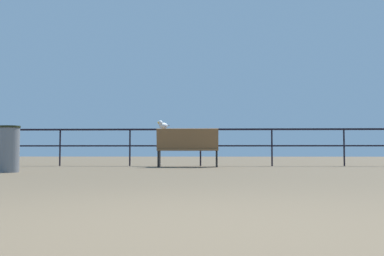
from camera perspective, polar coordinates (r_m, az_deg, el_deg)
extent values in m
plane|color=brown|center=(2.28, -2.49, -13.38)|extent=(60.00, 60.00, 0.00)
cube|color=black|center=(12.10, 1.11, -0.18)|extent=(19.54, 0.05, 0.05)
cube|color=black|center=(12.09, 1.11, -2.32)|extent=(19.54, 0.04, 0.04)
cylinder|color=black|center=(12.76, -16.75, -2.46)|extent=(0.04, 0.04, 1.01)
cylinder|color=black|center=(12.27, -8.06, -2.54)|extent=(0.04, 0.04, 1.01)
cylinder|color=black|center=(12.09, 1.11, -2.56)|extent=(0.04, 0.04, 1.01)
cylinder|color=black|center=(12.22, 10.33, -2.52)|extent=(0.04, 0.04, 1.01)
cylinder|color=black|center=(12.65, 19.12, -2.42)|extent=(0.04, 0.04, 1.01)
cube|color=brown|center=(11.34, -0.55, -2.85)|extent=(1.57, 0.47, 0.05)
cube|color=brown|center=(11.13, -0.60, -1.45)|extent=(1.57, 0.15, 0.54)
cube|color=black|center=(11.34, 3.21, -3.96)|extent=(0.04, 0.42, 0.44)
cube|color=black|center=(11.52, 3.18, -2.15)|extent=(0.04, 0.32, 0.04)
cube|color=black|center=(11.40, -4.30, -3.95)|extent=(0.04, 0.42, 0.44)
cube|color=black|center=(11.58, -4.20, -2.15)|extent=(0.04, 0.32, 0.04)
ellipsoid|color=silver|center=(12.17, -3.73, 0.31)|extent=(0.32, 0.34, 0.16)
ellipsoid|color=gray|center=(12.17, -3.73, 0.42)|extent=(0.27, 0.29, 0.06)
sphere|color=silver|center=(12.07, -4.16, 0.68)|extent=(0.13, 0.13, 0.13)
cone|color=yellow|center=(12.01, -4.44, 0.70)|extent=(0.07, 0.07, 0.05)
cube|color=gray|center=(12.28, -3.21, 0.31)|extent=(0.12, 0.13, 0.02)
cylinder|color=slate|center=(9.16, -22.58, -2.66)|extent=(0.36, 0.36, 0.86)
cylinder|color=black|center=(9.18, -22.53, 0.14)|extent=(0.38, 0.38, 0.04)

